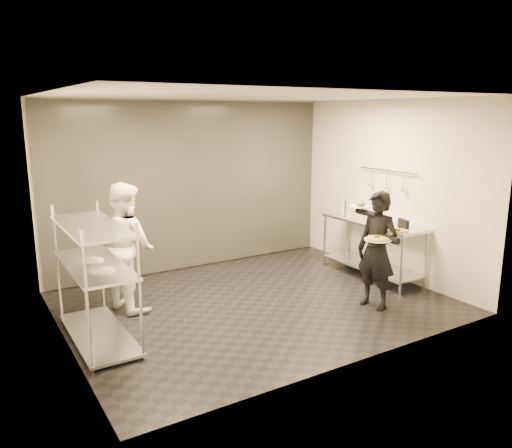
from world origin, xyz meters
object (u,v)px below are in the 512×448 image
chef (126,246)px  pos_monitor (403,225)px  waiter (377,250)px  pizza_plate_far (399,231)px  prep_counter (372,239)px  bottle_green (350,209)px  bottle_clear (343,206)px  salad_plate (360,205)px  pizza_plate_near (378,239)px  pass_rack (95,276)px  bottle_dark (344,206)px

chef → pos_monitor: bearing=-127.4°
waiter → pizza_plate_far: 0.38m
prep_counter → bottle_green: bottle_green is taller
chef → pizza_plate_far: size_ratio=5.91×
prep_counter → bottle_clear: 0.90m
prep_counter → pos_monitor: size_ratio=7.47×
chef → salad_plate: 3.19m
pizza_plate_near → bottle_clear: (1.10, 1.93, 0.02)m
salad_plate → chef: bearing=152.8°
chef → salad_plate: bearing=-132.3°
chef → pizza_plate_far: (3.06, -1.91, 0.21)m
salad_plate → bottle_green: bearing=53.7°
pass_rack → pos_monitor: bearing=-9.7°
pizza_plate_far → pos_monitor: size_ratio=1.20×
pizza_plate_near → pos_monitor: size_ratio=1.43×
bottle_clear → pizza_plate_far: bearing=-110.7°
pos_monitor → bottle_green: 1.09m
prep_counter → pizza_plate_near: size_ratio=5.23×
bottle_clear → bottle_dark: size_ratio=1.03×
bottle_green → bottle_clear: bearing=62.1°
chef → pizza_plate_near: bearing=-140.2°
pizza_plate_near → salad_plate: 0.59m
chef → bottle_dark: 3.82m
pizza_plate_near → bottle_dark: 2.23m
pizza_plate_near → bottle_dark: bearing=59.8°
waiter → salad_plate: waiter is taller
prep_counter → bottle_dark: bottle_dark is taller
pizza_plate_near → bottle_clear: bottle_clear is taller
waiter → bottle_clear: 2.02m
pizza_plate_near → pizza_plate_far: size_ratio=1.19×
salad_plate → waiter: bearing=-78.3°
prep_counter → bottle_clear: bearing=85.4°
prep_counter → chef: bearing=168.4°
pass_rack → bottle_green: (4.17, 0.37, 0.29)m
pizza_plate_far → prep_counter: bearing=59.6°
waiter → bottle_clear: (0.94, 1.77, 0.24)m
prep_counter → pos_monitor: pos_monitor is taller
bottle_dark → prep_counter: bearing=-96.2°
salad_plate → pos_monitor: (0.81, -0.04, -0.36)m
prep_counter → bottle_dark: size_ratio=8.31×
bottle_clear → salad_plate: bearing=-124.0°
pass_rack → bottle_green: bearing=5.1°
pos_monitor → bottle_dark: (0.21, 1.52, 0.02)m
prep_counter → chef: size_ratio=1.05×
prep_counter → bottle_dark: bearing=83.8°
chef → bottle_clear: size_ratio=7.71×
bottle_dark → waiter: bearing=-118.5°
waiter → prep_counter: bearing=126.9°
pizza_plate_near → bottle_dark: bottle_dark is taller
pass_rack → bottle_dark: pass_rack is taller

